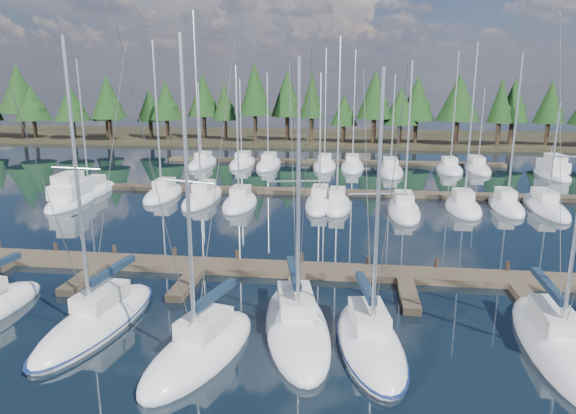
# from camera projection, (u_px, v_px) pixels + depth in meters

# --- Properties ---
(ground) EXTENTS (260.00, 260.00, 0.00)m
(ground) POSITION_uv_depth(u_px,v_px,m) (315.00, 220.00, 41.92)
(ground) COLOR black
(ground) RESTS_ON ground
(far_shore) EXTENTS (220.00, 30.00, 0.60)m
(far_shore) POSITION_uv_depth(u_px,v_px,m) (338.00, 138.00, 99.63)
(far_shore) COLOR #2F2A1A
(far_shore) RESTS_ON ground
(main_dock) EXTENTS (44.00, 6.13, 0.90)m
(main_dock) POSITION_uv_depth(u_px,v_px,m) (299.00, 274.00, 29.69)
(main_dock) COLOR #4B3F2F
(main_dock) RESTS_ON ground
(back_docks) EXTENTS (50.00, 21.80, 0.40)m
(back_docks) POSITION_uv_depth(u_px,v_px,m) (328.00, 175.00, 60.73)
(back_docks) COLOR #4B3F2F
(back_docks) RESTS_ON ground
(front_sailboat_1) EXTENTS (3.80, 9.25, 13.64)m
(front_sailboat_1) POSITION_uv_depth(u_px,v_px,m) (98.00, 321.00, 23.71)
(front_sailboat_1) COLOR silver
(front_sailboat_1) RESTS_ON ground
(front_sailboat_2) EXTENTS (4.60, 7.93, 13.53)m
(front_sailboat_2) POSITION_uv_depth(u_px,v_px,m) (201.00, 350.00, 21.13)
(front_sailboat_2) COLOR silver
(front_sailboat_2) RESTS_ON ground
(front_sailboat_3) EXTENTS (4.62, 9.63, 12.81)m
(front_sailboat_3) POSITION_uv_depth(u_px,v_px,m) (297.00, 326.00, 23.25)
(front_sailboat_3) COLOR silver
(front_sailboat_3) RESTS_ON ground
(front_sailboat_4) EXTENTS (3.98, 8.27, 12.40)m
(front_sailboat_4) POSITION_uv_depth(u_px,v_px,m) (370.00, 342.00, 21.78)
(front_sailboat_4) COLOR silver
(front_sailboat_4) RESTS_ON ground
(front_sailboat_5) EXTENTS (2.83, 9.54, 15.05)m
(front_sailboat_5) POSITION_uv_depth(u_px,v_px,m) (555.00, 343.00, 21.68)
(front_sailboat_5) COLOR silver
(front_sailboat_5) RESTS_ON ground
(back_sailboat_rows) EXTENTS (45.44, 32.75, 17.76)m
(back_sailboat_rows) POSITION_uv_depth(u_px,v_px,m) (327.00, 181.00, 56.75)
(back_sailboat_rows) COLOR silver
(back_sailboat_rows) RESTS_ON ground
(motor_yacht_left) EXTENTS (4.03, 9.59, 4.66)m
(motor_yacht_left) POSITION_uv_depth(u_px,v_px,m) (72.00, 197.00, 47.76)
(motor_yacht_left) COLOR silver
(motor_yacht_left) RESTS_ON ground
(motor_yacht_right) EXTENTS (3.13, 8.82, 4.37)m
(motor_yacht_right) POSITION_uv_depth(u_px,v_px,m) (552.00, 172.00, 60.99)
(motor_yacht_right) COLOR silver
(motor_yacht_right) RESTS_ON ground
(tree_line) EXTENTS (184.73, 11.65, 13.64)m
(tree_line) POSITION_uv_depth(u_px,v_px,m) (323.00, 101.00, 88.77)
(tree_line) COLOR black
(tree_line) RESTS_ON far_shore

